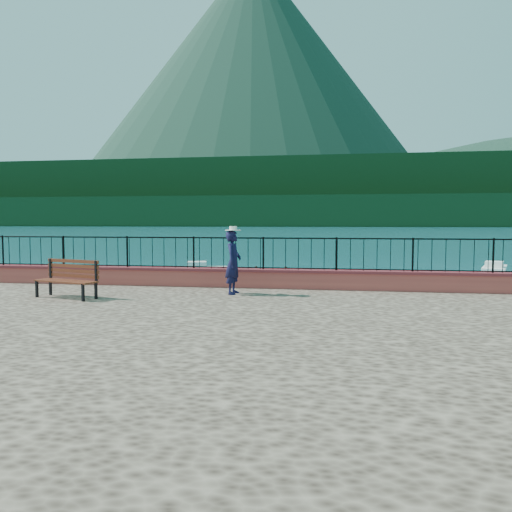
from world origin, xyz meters
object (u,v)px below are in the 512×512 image
(boat_3, at_px, (205,268))
(boat_5, at_px, (495,267))
(park_bench, at_px, (67,287))
(boat_1, at_px, (432,281))
(person, at_px, (233,262))
(boat_0, at_px, (128,296))

(boat_3, bearing_deg, boat_5, -5.16)
(park_bench, distance_m, boat_3, 17.38)
(park_bench, xyz_separation_m, boat_1, (11.57, 12.63, -1.10))
(person, bearing_deg, boat_3, 21.69)
(boat_0, distance_m, boat_5, 23.16)
(boat_5, bearing_deg, boat_1, 166.47)
(person, relative_size, boat_1, 0.50)
(boat_1, relative_size, boat_3, 1.09)
(boat_1, bearing_deg, boat_0, -146.83)
(park_bench, xyz_separation_m, person, (4.22, 1.43, 0.59))
(park_bench, xyz_separation_m, boat_3, (-0.94, 17.32, -1.10))
(person, height_order, boat_3, person)
(boat_0, distance_m, boat_3, 11.69)
(person, relative_size, boat_3, 0.54)
(park_bench, height_order, boat_5, park_bench)
(park_bench, bearing_deg, boat_3, 109.47)
(boat_0, height_order, boat_3, same)
(boat_1, height_order, boat_3, same)
(boat_1, distance_m, boat_3, 13.36)
(park_bench, distance_m, boat_5, 26.70)
(boat_0, distance_m, boat_1, 14.20)
(person, bearing_deg, boat_0, 53.69)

